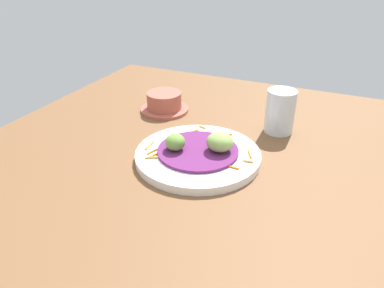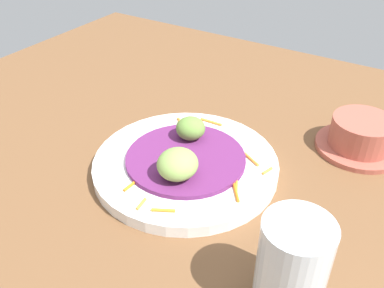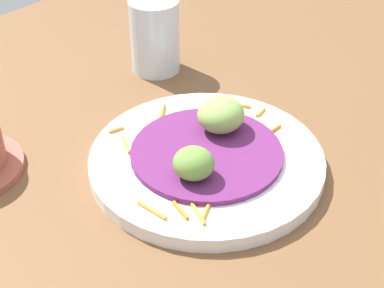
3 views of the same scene
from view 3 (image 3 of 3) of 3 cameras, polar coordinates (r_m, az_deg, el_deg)
table_surface at (r=67.55cm, az=4.97°, el=-1.91°), size 110.00×110.00×2.00cm
main_plate at (r=64.66cm, az=1.44°, el=-1.68°), size 26.34×26.34×1.73cm
cabbage_bed at (r=63.93cm, az=1.46°, el=-0.84°), size 17.03×17.03×0.66cm
carrot_garnish at (r=64.02cm, az=-0.35°, el=-0.91°), size 22.64×18.61×0.40cm
guac_scoop_left at (r=59.33cm, az=-0.12°, el=-1.77°), size 5.75×5.82×3.40cm
guac_scoop_center at (r=66.11cm, az=2.93°, el=2.96°), size 5.68×5.47×3.90cm
water_glass at (r=81.83cm, az=-3.70°, el=10.66°), size 6.93×6.93×10.41cm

